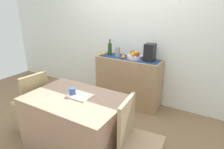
# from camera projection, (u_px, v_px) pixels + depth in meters

# --- Properties ---
(ground_plane) EXTENTS (6.40, 6.40, 0.02)m
(ground_plane) POSITION_uv_depth(u_px,v_px,m) (99.00, 127.00, 3.04)
(ground_plane) COLOR #846648
(ground_plane) RESTS_ON ground
(room_wall_rear) EXTENTS (6.40, 0.06, 2.70)m
(room_wall_rear) POSITION_uv_depth(u_px,v_px,m) (134.00, 29.00, 3.52)
(room_wall_rear) COLOR white
(room_wall_rear) RESTS_ON ground
(sideboard_console) EXTENTS (1.16, 0.42, 0.88)m
(sideboard_console) POSITION_uv_depth(u_px,v_px,m) (128.00, 81.00, 3.61)
(sideboard_console) COLOR #A6825B
(sideboard_console) RESTS_ON ground
(table_runner) EXTENTS (1.09, 0.32, 0.01)m
(table_runner) POSITION_uv_depth(u_px,v_px,m) (129.00, 58.00, 3.46)
(table_runner) COLOR navy
(table_runner) RESTS_ON sideboard_console
(fruit_bowl) EXTENTS (0.27, 0.27, 0.06)m
(fruit_bowl) POSITION_uv_depth(u_px,v_px,m) (135.00, 57.00, 3.39)
(fruit_bowl) COLOR silver
(fruit_bowl) RESTS_ON table_runner
(apple_rear) EXTENTS (0.07, 0.07, 0.07)m
(apple_rear) POSITION_uv_depth(u_px,v_px,m) (136.00, 53.00, 3.42)
(apple_rear) COLOR gold
(apple_rear) RESTS_ON fruit_bowl
(apple_left) EXTENTS (0.07, 0.07, 0.07)m
(apple_left) POSITION_uv_depth(u_px,v_px,m) (133.00, 54.00, 3.34)
(apple_left) COLOR gold
(apple_left) RESTS_ON fruit_bowl
(apple_front) EXTENTS (0.07, 0.07, 0.07)m
(apple_front) POSITION_uv_depth(u_px,v_px,m) (138.00, 54.00, 3.32)
(apple_front) COLOR red
(apple_front) RESTS_ON fruit_bowl
(apple_upper) EXTENTS (0.08, 0.08, 0.08)m
(apple_upper) POSITION_uv_depth(u_px,v_px,m) (132.00, 52.00, 3.43)
(apple_upper) COLOR #A92C1A
(apple_upper) RESTS_ON fruit_bowl
(wine_bottle) EXTENTS (0.07, 0.07, 0.29)m
(wine_bottle) POSITION_uv_depth(u_px,v_px,m) (110.00, 49.00, 3.61)
(wine_bottle) COLOR #234118
(wine_bottle) RESTS_ON sideboard_console
(coffee_maker) EXTENTS (0.16, 0.18, 0.29)m
(coffee_maker) POSITION_uv_depth(u_px,v_px,m) (150.00, 53.00, 3.23)
(coffee_maker) COLOR black
(coffee_maker) RESTS_ON sideboard_console
(ceramic_vase) EXTENTS (0.09, 0.09, 0.17)m
(ceramic_vase) POSITION_uv_depth(u_px,v_px,m) (118.00, 52.00, 3.54)
(ceramic_vase) COLOR #9E9887
(ceramic_vase) RESTS_ON sideboard_console
(orange_loose_end) EXTENTS (0.07, 0.07, 0.07)m
(orange_loose_end) POSITION_uv_depth(u_px,v_px,m) (123.00, 57.00, 3.40)
(orange_loose_end) COLOR orange
(orange_loose_end) RESTS_ON sideboard_console
(orange_loose_mid) EXTENTS (0.08, 0.08, 0.08)m
(orange_loose_mid) POSITION_uv_depth(u_px,v_px,m) (103.00, 54.00, 3.60)
(orange_loose_mid) COLOR orange
(orange_loose_mid) RESTS_ON sideboard_console
(dining_table) EXTENTS (1.19, 0.79, 0.74)m
(dining_table) POSITION_uv_depth(u_px,v_px,m) (77.00, 124.00, 2.46)
(dining_table) COLOR #9D7C65
(dining_table) RESTS_ON ground
(open_book) EXTENTS (0.28, 0.21, 0.02)m
(open_book) POSITION_uv_depth(u_px,v_px,m) (80.00, 96.00, 2.35)
(open_book) COLOR white
(open_book) RESTS_ON dining_table
(coffee_cup) EXTENTS (0.08, 0.08, 0.10)m
(coffee_cup) POSITION_uv_depth(u_px,v_px,m) (72.00, 92.00, 2.36)
(coffee_cup) COLOR #374C91
(coffee_cup) RESTS_ON dining_table
(chair_near_window) EXTENTS (0.45, 0.45, 0.90)m
(chair_near_window) POSITION_uv_depth(u_px,v_px,m) (33.00, 113.00, 2.90)
(chair_near_window) COLOR tan
(chair_near_window) RESTS_ON ground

